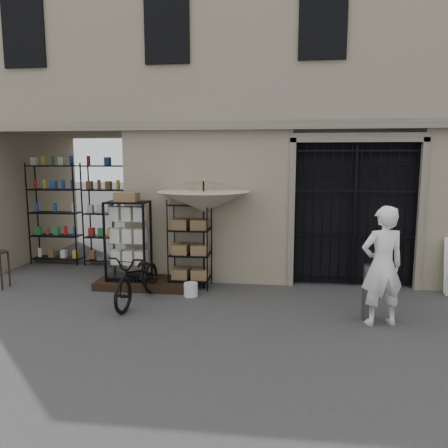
# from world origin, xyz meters

# --- Properties ---
(ground) EXTENTS (80.00, 80.00, 0.00)m
(ground) POSITION_xyz_m (0.00, 0.00, 0.00)
(ground) COLOR black
(ground) RESTS_ON ground
(main_building) EXTENTS (14.00, 4.00, 9.00)m
(main_building) POSITION_xyz_m (0.00, 4.00, 4.50)
(main_building) COLOR gray
(main_building) RESTS_ON ground
(shop_recess) EXTENTS (3.00, 1.70, 3.00)m
(shop_recess) POSITION_xyz_m (-4.50, 2.80, 1.50)
(shop_recess) COLOR black
(shop_recess) RESTS_ON ground
(shop_shelving) EXTENTS (2.70, 0.50, 2.50)m
(shop_shelving) POSITION_xyz_m (-4.55, 3.30, 1.25)
(shop_shelving) COLOR black
(shop_shelving) RESTS_ON ground
(iron_gate) EXTENTS (2.50, 0.21, 3.00)m
(iron_gate) POSITION_xyz_m (1.75, 2.28, 1.50)
(iron_gate) COLOR black
(iron_gate) RESTS_ON ground
(step_platform) EXTENTS (2.00, 0.90, 0.15)m
(step_platform) POSITION_xyz_m (-2.40, 1.55, 0.07)
(step_platform) COLOR black
(step_platform) RESTS_ON ground
(display_cabinet) EXTENTS (0.88, 0.63, 1.74)m
(display_cabinet) POSITION_xyz_m (-2.77, 1.52, 0.87)
(display_cabinet) COLOR black
(display_cabinet) RESTS_ON step_platform
(wire_rack) EXTENTS (0.81, 0.59, 1.80)m
(wire_rack) POSITION_xyz_m (-1.52, 1.66, 0.88)
(wire_rack) COLOR black
(wire_rack) RESTS_ON ground
(market_umbrella) EXTENTS (2.04, 2.06, 2.60)m
(market_umbrella) POSITION_xyz_m (-1.23, 1.60, 1.87)
(market_umbrella) COLOR black
(market_umbrella) RESTS_ON ground
(white_bucket) EXTENTS (0.35, 0.35, 0.26)m
(white_bucket) POSITION_xyz_m (-1.40, 1.06, 0.13)
(white_bucket) COLOR silver
(white_bucket) RESTS_ON ground
(bicycle) EXTENTS (0.72, 1.00, 1.79)m
(bicycle) POSITION_xyz_m (-2.26, 0.56, 0.00)
(bicycle) COLOR black
(bicycle) RESTS_ON ground
(steel_bollard) EXTENTS (0.18, 0.18, 0.91)m
(steel_bollard) POSITION_xyz_m (1.69, 0.21, 0.46)
(steel_bollard) COLOR #525354
(steel_bollard) RESTS_ON ground
(shopkeeper) EXTENTS (1.16, 2.00, 0.45)m
(shopkeeper) POSITION_xyz_m (1.85, 0.03, 0.00)
(shopkeeper) COLOR white
(shopkeeper) RESTS_ON ground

